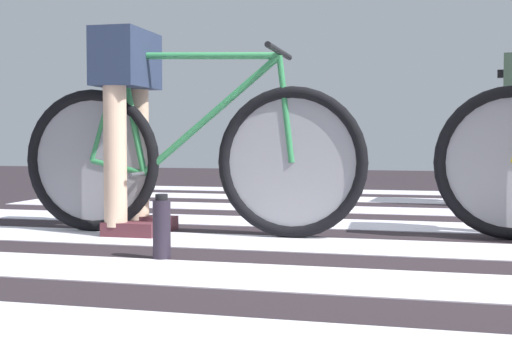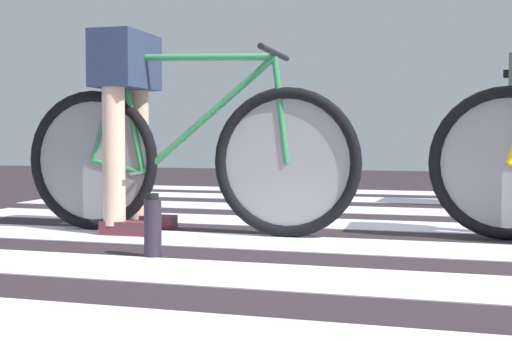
{
  "view_description": "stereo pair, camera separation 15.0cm",
  "coord_description": "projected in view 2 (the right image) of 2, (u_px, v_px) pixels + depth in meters",
  "views": [
    {
      "loc": [
        0.21,
        -3.07,
        0.5
      ],
      "look_at": [
        -0.75,
        0.71,
        0.31
      ],
      "focal_mm": 49.34,
      "sensor_mm": 36.0,
      "label": 1
    },
    {
      "loc": [
        0.36,
        -3.07,
        0.5
      ],
      "look_at": [
        -0.75,
        0.71,
        0.31
      ],
      "focal_mm": 49.34,
      "sensor_mm": 36.0,
      "label": 2
    }
  ],
  "objects": [
    {
      "name": "water_bottle",
      "position": [
        153.0,
        227.0,
        2.8
      ],
      "size": [
        0.07,
        0.07,
        0.26
      ],
      "color": "#29222F",
      "rests_on": "ground"
    },
    {
      "name": "ground",
      "position": [
        375.0,
        249.0,
        3.07
      ],
      "size": [
        18.0,
        14.0,
        0.02
      ],
      "color": "#2B2328"
    },
    {
      "name": "crosswalk_markings",
      "position": [
        370.0,
        247.0,
        3.06
      ],
      "size": [
        5.41,
        6.53,
        0.0
      ],
      "color": "silver",
      "rests_on": "ground"
    },
    {
      "name": "bicycle_1_of_3",
      "position": [
        185.0,
        156.0,
        3.47
      ],
      "size": [
        1.74,
        0.52,
        0.93
      ],
      "rotation": [
        0.0,
        0.0,
        0.02
      ],
      "color": "black",
      "rests_on": "ground"
    },
    {
      "name": "cyclist_1_of_3",
      "position": [
        127.0,
        104.0,
        3.54
      ],
      "size": [
        0.32,
        0.41,
        1.0
      ],
      "rotation": [
        0.0,
        0.0,
        0.02
      ],
      "color": "beige",
      "rests_on": "ground"
    }
  ]
}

